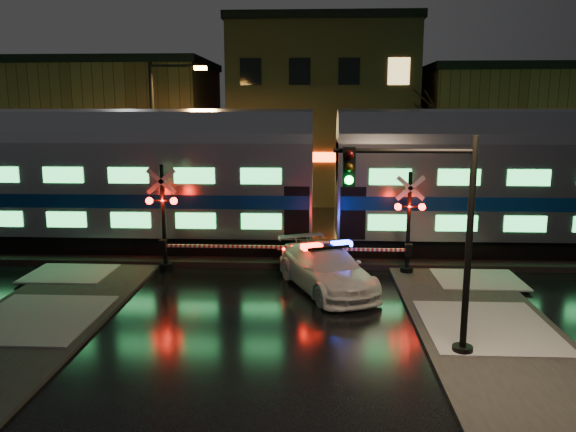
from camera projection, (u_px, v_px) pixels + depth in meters
The scene contains 12 objects.
ground at pixel (267, 293), 19.08m from camera, with size 120.00×120.00×0.00m, color black.
ballast at pixel (277, 253), 23.97m from camera, with size 90.00×4.20×0.24m, color black.
sidewalk_right at pixel (526, 379), 12.87m from camera, with size 4.00×20.00×0.12m, color #2D2D2D.
building_left at pixel (113, 132), 40.45m from camera, with size 14.00×10.00×9.00m, color brown.
building_mid at pixel (321, 115), 39.98m from camera, with size 12.00×11.00×11.50m, color brown.
building_right at pixel (507, 137), 39.15m from camera, with size 12.00×10.00×8.50m, color brown.
train at pixel (325, 177), 23.25m from camera, with size 51.00×3.12×5.92m.
police_car at pixel (326, 268), 19.34m from camera, with size 3.94×5.56×1.66m.
crossing_signal_right at pixel (399, 234), 20.81m from camera, with size 5.51×0.64×3.90m.
crossing_signal_left at pixel (173, 229), 21.21m from camera, with size 5.83×0.66×4.13m.
traffic_light at pixel (433, 243), 13.65m from camera, with size 3.59×0.67×5.55m.
streetlight at pixel (159, 137), 27.29m from camera, with size 2.80×0.29×8.38m.
Camera 1 is at (1.62, -18.19, 6.17)m, focal length 35.00 mm.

